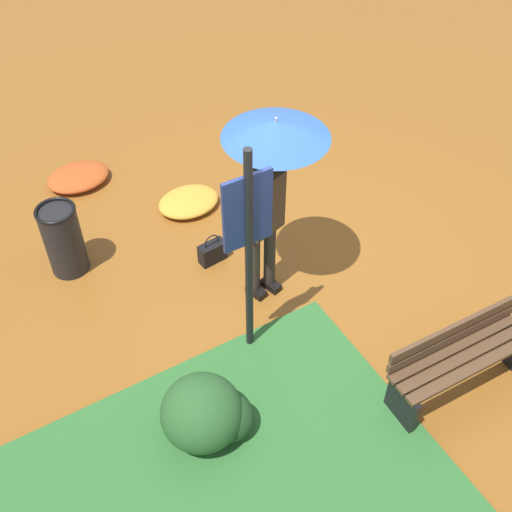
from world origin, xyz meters
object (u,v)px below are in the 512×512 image
object	(u,v)px
person_with_umbrella	(270,167)
handbag	(212,252)
info_sign_post	(248,235)
trash_bin	(63,239)
park_bench	(459,359)

from	to	relation	value
person_with_umbrella	handbag	world-z (taller)	person_with_umbrella
info_sign_post	handbag	world-z (taller)	info_sign_post
handbag	trash_bin	bearing A→B (deg)	153.74
park_bench	trash_bin	xyz separation A→B (m)	(-2.52, 3.22, 0.02)
person_with_umbrella	park_bench	world-z (taller)	person_with_umbrella
handbag	park_bench	bearing A→B (deg)	-65.92
handbag	park_bench	world-z (taller)	park_bench
info_sign_post	trash_bin	xyz separation A→B (m)	(-1.16, 1.88, -1.03)
handbag	park_bench	size ratio (longest dim) A/B	0.26
handbag	trash_bin	world-z (taller)	trash_bin
person_with_umbrella	park_bench	xyz separation A→B (m)	(0.80, -1.91, -1.15)
trash_bin	handbag	bearing A→B (deg)	-26.26
handbag	trash_bin	xyz separation A→B (m)	(-1.38, 0.68, 0.29)
info_sign_post	park_bench	xyz separation A→B (m)	(1.36, -1.34, -1.04)
park_bench	trash_bin	bearing A→B (deg)	128.03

